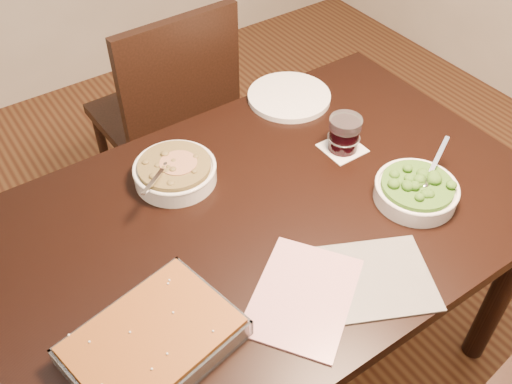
{
  "coord_description": "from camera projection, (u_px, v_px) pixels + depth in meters",
  "views": [
    {
      "loc": [
        -0.59,
        -0.8,
        1.78
      ],
      "look_at": [
        -0.02,
        0.03,
        0.8
      ],
      "focal_mm": 40.0,
      "sensor_mm": 36.0,
      "label": 1
    }
  ],
  "objects": [
    {
      "name": "magazine_b",
      "position": [
        364.0,
        280.0,
        1.28
      ],
      "size": [
        0.37,
        0.33,
        0.01
      ],
      "primitive_type": "cube",
      "rotation": [
        0.0,
        0.0,
        -0.45
      ],
      "color": "#24232B",
      "rests_on": "table"
    },
    {
      "name": "coaster",
      "position": [
        342.0,
        148.0,
        1.61
      ],
      "size": [
        0.11,
        0.11,
        0.0
      ],
      "primitive_type": "cube",
      "color": "white",
      "rests_on": "table"
    },
    {
      "name": "magazine_a",
      "position": [
        303.0,
        296.0,
        1.24
      ],
      "size": [
        0.35,
        0.33,
        0.01
      ],
      "primitive_type": "cube",
      "rotation": [
        0.0,
        0.0,
        0.61
      ],
      "color": "#AA304D",
      "rests_on": "table"
    },
    {
      "name": "broccoli_bowl",
      "position": [
        416.0,
        190.0,
        1.44
      ],
      "size": [
        0.23,
        0.21,
        0.08
      ],
      "color": "white",
      "rests_on": "table"
    },
    {
      "name": "table",
      "position": [
        269.0,
        235.0,
        1.5
      ],
      "size": [
        1.4,
        0.9,
        0.75
      ],
      "color": "black",
      "rests_on": "ground"
    },
    {
      "name": "stew_bowl",
      "position": [
        175.0,
        171.0,
        1.49
      ],
      "size": [
        0.22,
        0.22,
        0.08
      ],
      "color": "white",
      "rests_on": "table"
    },
    {
      "name": "chair_far",
      "position": [
        170.0,
        111.0,
        2.1
      ],
      "size": [
        0.45,
        0.45,
        0.95
      ],
      "rotation": [
        0.0,
        0.0,
        3.16
      ],
      "color": "black",
      "rests_on": "ground"
    },
    {
      "name": "baking_dish",
      "position": [
        154.0,
        341.0,
        1.13
      ],
      "size": [
        0.37,
        0.3,
        0.06
      ],
      "rotation": [
        0.0,
        0.0,
        0.19
      ],
      "color": "silver",
      "rests_on": "table"
    },
    {
      "name": "dinner_plate",
      "position": [
        289.0,
        97.0,
        1.77
      ],
      "size": [
        0.26,
        0.26,
        0.02
      ],
      "primitive_type": "cylinder",
      "color": "white",
      "rests_on": "table"
    },
    {
      "name": "ground",
      "position": [
        266.0,
        362.0,
        1.96
      ],
      "size": [
        4.0,
        4.0,
        0.0
      ],
      "primitive_type": "plane",
      "color": "#432113",
      "rests_on": "ground"
    },
    {
      "name": "wine_tumbler",
      "position": [
        344.0,
        133.0,
        1.57
      ],
      "size": [
        0.09,
        0.09,
        0.1
      ],
      "color": "black",
      "rests_on": "coaster"
    }
  ]
}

